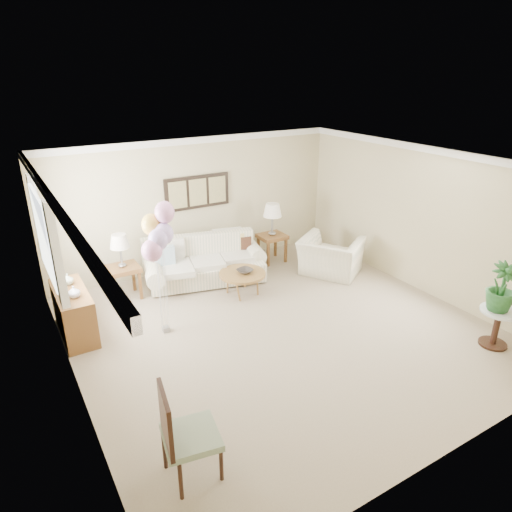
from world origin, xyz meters
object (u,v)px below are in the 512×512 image
Objects in this scene: sofa at (205,264)px; armchair at (330,256)px; balloon_cluster at (157,236)px; coffee_table at (242,274)px; accent_chair at (183,433)px.

sofa reaches higher than armchair.
balloon_cluster reaches higher than sofa.
coffee_table is 4.03m from accent_chair.
sofa is 0.92m from coffee_table.
sofa is at bearing 35.07° from armchair.
accent_chair is at bearing 93.55° from armchair.
armchair is at bearing -3.20° from coffee_table.
accent_chair is 3.01m from balloon_cluster.
sofa is 3.05× the size of coffee_table.
armchair is (2.26, -0.97, 0.02)m from sofa.
accent_chair is (-4.37, -3.09, 0.20)m from armchair.
sofa is 2.28× the size of armchair.
coffee_table is 0.75× the size of armchair.
sofa is at bearing 45.42° from balloon_cluster.
armchair is 1.03× the size of accent_chair.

